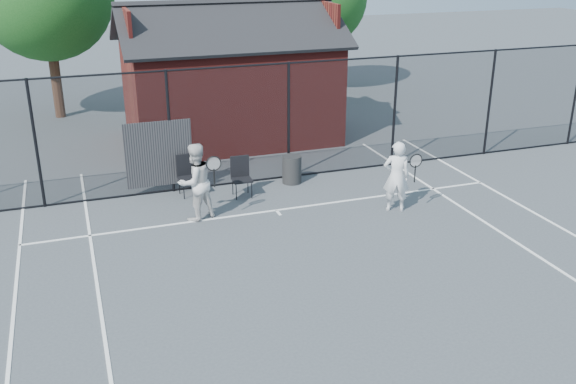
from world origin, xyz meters
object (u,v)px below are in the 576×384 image
object	(u,v)px
chair_right	(242,178)
waste_bin	(292,169)
clubhouse	(230,87)
chair_left	(189,176)
player_back	(195,182)
player_front	(397,176)

from	to	relation	value
chair_right	waste_bin	xyz separation A→B (m)	(1.45, 0.50, -0.12)
clubhouse	chair_right	world-z (taller)	clubhouse
chair_left	waste_bin	bearing A→B (deg)	-5.82
waste_bin	player_back	bearing A→B (deg)	-152.22
clubhouse	player_front	distance (m)	7.22
chair_left	player_front	bearing A→B (deg)	-35.98
chair_left	waste_bin	xyz separation A→B (m)	(2.63, 0.00, -0.13)
player_back	chair_right	xyz separation A→B (m)	(1.30, 0.95, -0.39)
player_back	chair_right	size ratio (longest dim) A/B	1.82
waste_bin	player_front	bearing A→B (deg)	-56.75
player_front	waste_bin	distance (m)	2.99
player_front	waste_bin	size ratio (longest dim) A/B	2.30
chair_left	waste_bin	world-z (taller)	chair_left
player_back	waste_bin	world-z (taller)	player_back
player_front	chair_right	xyz separation A→B (m)	(-3.07, 1.97, -0.35)
player_front	waste_bin	xyz separation A→B (m)	(-1.62, 2.47, -0.47)
chair_left	chair_right	xyz separation A→B (m)	(1.18, -0.50, -0.01)
player_front	waste_bin	bearing A→B (deg)	123.25
player_front	waste_bin	world-z (taller)	player_front
player_front	player_back	xyz separation A→B (m)	(-4.36, 1.02, 0.04)
clubhouse	player_back	size ratio (longest dim) A/B	3.76
player_front	chair_right	distance (m)	3.66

